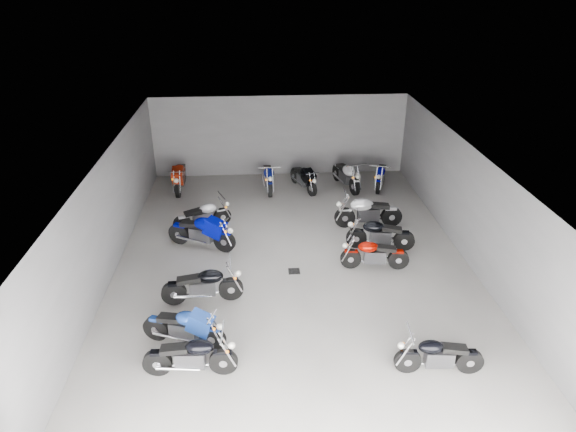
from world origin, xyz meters
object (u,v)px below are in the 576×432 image
motorcycle_right_e (380,234)px  motorcycle_back_c (268,177)px  motorcycle_right_d (374,254)px  motorcycle_back_a (180,176)px  motorcycle_left_c (203,285)px  motorcycle_back_d (304,178)px  drain_grate (294,271)px  motorcycle_right_a (438,355)px  motorcycle_left_e (202,232)px  motorcycle_right_f (368,212)px  motorcycle_back_f (381,175)px  motorcycle_back_e (346,175)px  motorcycle_left_f (203,215)px  motorcycle_left_a (191,356)px  motorcycle_left_b (185,327)px

motorcycle_right_e → motorcycle_back_c: (-3.16, 4.77, 0.02)m
motorcycle_right_d → motorcycle_back_a: motorcycle_back_a is taller
motorcycle_left_c → motorcycle_back_d: bearing=151.6°
drain_grate → motorcycle_back_a: 7.24m
motorcycle_right_a → motorcycle_right_d: motorcycle_right_d is taller
drain_grate → motorcycle_left_e: size_ratio=0.15×
motorcycle_left_c → motorcycle_right_f: 6.28m
motorcycle_left_e → motorcycle_back_f: (6.41, 4.30, -0.05)m
motorcycle_back_c → motorcycle_back_e: motorcycle_back_e is taller
motorcycle_left_f → motorcycle_right_f: (5.30, -0.22, 0.07)m
motorcycle_back_c → motorcycle_left_f: bearing=51.8°
motorcycle_back_a → motorcycle_back_d: bearing=176.0°
motorcycle_right_e → motorcycle_back_f: size_ratio=1.05×
motorcycle_left_e → motorcycle_right_f: (5.22, 1.05, 0.00)m
motorcycle_left_c → motorcycle_right_a: size_ratio=1.11×
motorcycle_left_a → motorcycle_right_a: bearing=89.4°
motorcycle_left_a → motorcycle_back_f: bearing=150.1°
motorcycle_left_a → motorcycle_back_c: bearing=171.6°
motorcycle_left_c → motorcycle_back_e: 8.59m
motorcycle_right_f → motorcycle_back_a: 7.33m
motorcycle_back_f → motorcycle_left_f: bearing=44.1°
motorcycle_right_d → motorcycle_back_c: size_ratio=0.90×
motorcycle_right_e → motorcycle_back_e: (-0.19, 4.73, 0.03)m
motorcycle_left_c → motorcycle_left_a: bearing=-4.9°
motorcycle_left_c → motorcycle_left_e: bearing=-178.7°
motorcycle_back_a → motorcycle_back_f: bearing=177.9°
motorcycle_right_d → motorcycle_back_c: bearing=30.8°
motorcycle_left_f → motorcycle_back_d: (3.53, 2.98, 0.02)m
motorcycle_back_d → motorcycle_back_a: bearing=-25.2°
motorcycle_right_d → motorcycle_back_d: (-1.42, 5.76, 0.02)m
motorcycle_left_b → motorcycle_back_c: size_ratio=0.90×
motorcycle_right_a → motorcycle_back_c: bearing=22.2°
motorcycle_right_f → motorcycle_back_c: motorcycle_right_f is taller
motorcycle_right_f → motorcycle_back_e: 3.27m
motorcycle_right_e → motorcycle_left_c: bearing=125.5°
motorcycle_back_d → motorcycle_back_f: bearing=159.6°
motorcycle_right_f → motorcycle_back_c: (-3.10, 3.30, -0.02)m
motorcycle_right_f → motorcycle_back_d: 3.66m
motorcycle_left_a → motorcycle_left_c: size_ratio=0.96×
motorcycle_left_a → motorcycle_left_e: bearing=-175.0°
motorcycle_left_a → motorcycle_back_e: 10.84m
motorcycle_left_b → motorcycle_left_e: motorcycle_left_e is taller
motorcycle_left_e → motorcycle_right_d: motorcycle_left_e is taller
drain_grate → motorcycle_right_f: size_ratio=0.15×
drain_grate → motorcycle_left_c: (-2.38, -1.26, 0.49)m
motorcycle_right_e → motorcycle_back_c: motorcycle_back_c is taller
motorcycle_left_b → motorcycle_back_e: bearing=168.2°
motorcycle_left_b → motorcycle_back_f: motorcycle_back_f is taller
motorcycle_right_a → motorcycle_right_e: 5.24m
motorcycle_right_a → motorcycle_left_c: bearing=65.0°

